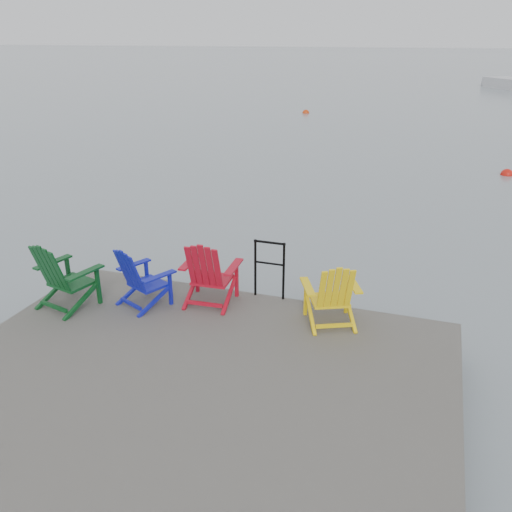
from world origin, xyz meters
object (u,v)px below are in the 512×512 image
(handrail, at_px, (269,264))
(chair_yellow, at_px, (332,293))
(chair_green, at_px, (63,274))
(chair_red, at_px, (209,272))
(chair_blue, at_px, (141,276))
(buoy_a, at_px, (507,175))
(buoy_b, at_px, (306,113))

(handrail, height_order, chair_yellow, chair_yellow)
(chair_green, bearing_deg, chair_red, 35.37)
(chair_blue, height_order, buoy_a, chair_blue)
(chair_red, relative_size, buoy_a, 2.52)
(buoy_b, bearing_deg, chair_red, -79.43)
(handrail, bearing_deg, chair_blue, -153.33)
(buoy_a, relative_size, buoy_b, 1.00)
(chair_green, height_order, chair_red, chair_green)
(buoy_a, bearing_deg, chair_yellow, -105.00)
(chair_blue, bearing_deg, chair_green, -133.51)
(chair_blue, height_order, chair_yellow, chair_yellow)
(handrail, relative_size, chair_blue, 0.99)
(chair_red, xyz_separation_m, chair_yellow, (1.81, -0.04, -0.03))
(chair_green, distance_m, chair_yellow, 3.81)
(chair_green, height_order, buoy_a, chair_green)
(chair_green, bearing_deg, chair_blue, 35.40)
(chair_green, xyz_separation_m, chair_red, (1.93, 0.77, -0.01))
(chair_red, bearing_deg, handrail, 28.46)
(chair_blue, xyz_separation_m, chair_yellow, (2.73, 0.32, 0.01))
(handrail, xyz_separation_m, buoy_b, (-5.33, 24.00, -1.04))
(chair_blue, distance_m, buoy_a, 13.95)
(handrail, height_order, buoy_b, handrail)
(handrail, distance_m, chair_yellow, 1.17)
(chair_blue, relative_size, buoy_a, 2.28)
(chair_green, distance_m, buoy_b, 25.41)
(handrail, distance_m, buoy_b, 24.61)
(chair_red, relative_size, chair_yellow, 1.07)
(chair_red, height_order, buoy_a, chair_red)
(handrail, height_order, chair_green, chair_green)
(chair_blue, relative_size, chair_yellow, 0.97)
(chair_green, distance_m, buoy_a, 14.78)
(chair_yellow, relative_size, buoy_b, 2.35)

